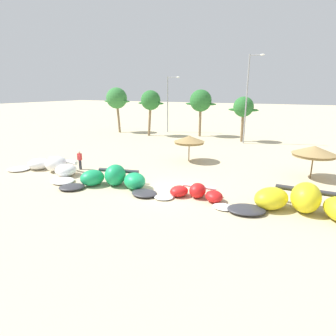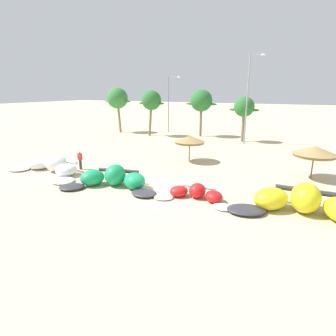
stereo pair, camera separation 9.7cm
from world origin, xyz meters
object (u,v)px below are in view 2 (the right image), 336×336
Objects in this scene: palm_center_left at (244,107)px; lamppost_west_center at (248,96)px; kite_left_of_center at (196,193)px; kite_far_left at (53,166)px; kite_center at (305,204)px; beach_umbrella_near_van at (190,140)px; palm_left at (151,101)px; palm_left_of_gap at (201,101)px; lamppost_west at (169,101)px; person_near_kites at (80,160)px; palm_leftmost at (117,99)px; beach_umbrella_middle at (315,151)px; kite_left at (113,179)px.

lamppost_west_center is (0.67, -1.25, 1.47)m from palm_center_left.
kite_far_left is at bearing 179.22° from kite_left_of_center.
kite_left_of_center is 0.64× the size of kite_center.
palm_left is (-10.92, 11.81, 3.00)m from beach_umbrella_near_van.
palm_left is 7.23m from palm_left_of_gap.
lamppost_west_center reaches higher than lamppost_west.
palm_left is (-2.13, 20.29, 4.61)m from kite_far_left.
palm_leftmost is (-10.21, 19.38, 4.50)m from person_near_kites.
beach_umbrella_middle is 16.27m from palm_center_left.
palm_leftmost reaches higher than beach_umbrella_middle.
beach_umbrella_near_van is 0.34× the size of lamppost_west.
palm_left reaches higher than kite_far_left.
beach_umbrella_middle is at bearing 18.56° from person_near_kites.
beach_umbrella_middle reaches higher than person_near_kites.
palm_center_left is (-8.00, 21.14, 3.80)m from kite_center.
kite_left is at bearing -5.68° from kite_far_left.
palm_left is (-21.43, 12.62, 2.92)m from beach_umbrella_middle.
lamppost_west is (-10.24, 16.35, 2.80)m from beach_umbrella_near_van.
lamppost_west_center is at bearing 60.04° from kite_far_left.
lamppost_west_center reaches higher than palm_center_left.
kite_left is 22.11m from lamppost_west_center.
beach_umbrella_middle is at bearing -46.33° from palm_left_of_gap.
kite_left_of_center is 22.11m from palm_center_left.
beach_umbrella_middle is at bearing 50.54° from kite_left_of_center.
palm_leftmost is (-28.03, 13.39, 3.14)m from beach_umbrella_middle.
kite_center is (6.15, 0.51, 0.29)m from kite_left_of_center.
person_near_kites is (-17.82, -5.99, -1.36)m from beach_umbrella_middle.
palm_leftmost is 6.65m from palm_left.
beach_umbrella_near_van is (2.01, 9.16, 1.53)m from kite_left.
kite_left is 27.15m from lamppost_west.
lamppost_west reaches higher than kite_far_left.
kite_left_of_center is (12.84, -0.17, -0.13)m from kite_far_left.
kite_far_left is 25.26m from lamppost_west.
kite_center is 0.96× the size of lamppost_west.
kite_far_left is at bearing -119.96° from lamppost_west_center.
palm_leftmost is at bearing 135.45° from kite_left_of_center.
palm_left is 4.60m from lamppost_west.
lamppost_west is at bearing 119.74° from kite_left_of_center.
palm_center_left reaches higher than kite_left_of_center.
kite_left is 1.07× the size of palm_left_of_gap.
kite_center reaches higher than kite_left_of_center.
person_near_kites is 0.23× the size of palm_leftmost.
palm_left is at bearing 179.72° from lamppost_west_center.
kite_center is at bearing 4.77° from kite_left_of_center.
kite_left is at bearing -84.52° from palm_left_of_gap.
palm_left is 13.19m from palm_center_left.
person_near_kites is at bearing 48.85° from kite_far_left.
kite_far_left is 2.57× the size of beach_umbrella_middle.
palm_leftmost is at bearing 173.32° from palm_left.
kite_left is 2.27× the size of beach_umbrella_middle.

